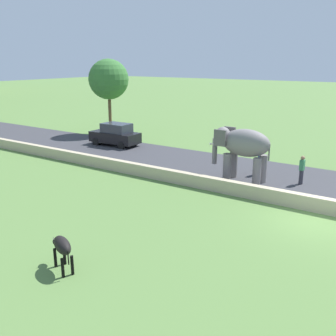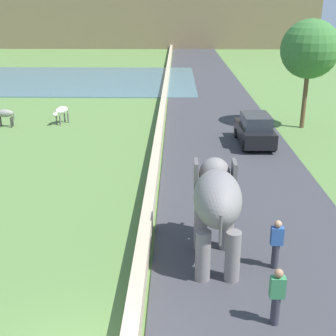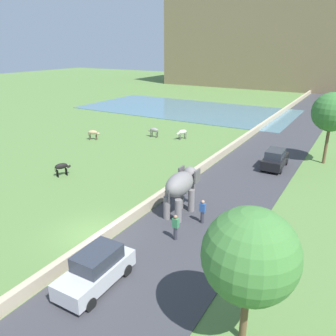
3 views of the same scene
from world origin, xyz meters
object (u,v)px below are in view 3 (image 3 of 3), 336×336
object	(u,v)px
person_beside_elephant	(202,211)
cow_black	(62,167)
car_black	(275,159)
cow_white	(182,132)
cow_tan	(93,133)
elephant	(181,186)
car_silver	(96,269)
person_trailing	(175,227)
cow_grey	(154,130)

from	to	relation	value
person_beside_elephant	cow_black	distance (m)	13.87
car_black	cow_white	world-z (taller)	car_black
person_beside_elephant	cow_tan	xyz separation A→B (m)	(-19.51, 11.40, -0.04)
elephant	car_silver	size ratio (longest dim) A/B	0.86
person_beside_elephant	car_black	world-z (taller)	car_black
person_trailing	car_black	size ratio (longest dim) A/B	0.40
elephant	car_black	xyz separation A→B (m)	(3.15, 12.01, -1.14)
cow_grey	person_beside_elephant	bearing A→B (deg)	-48.86
person_trailing	person_beside_elephant	bearing A→B (deg)	78.50
car_black	cow_black	xyz separation A→B (m)	(-15.19, -11.15, -0.06)
car_silver	cow_black	bearing A→B (deg)	143.08
elephant	car_black	world-z (taller)	elephant
car_silver	cow_black	distance (m)	15.06
car_black	cow_grey	world-z (taller)	car_black
car_silver	person_trailing	bearing A→B (deg)	76.42
person_beside_elephant	cow_tan	distance (m)	22.59
cow_white	person_beside_elephant	bearing A→B (deg)	-57.99
cow_tan	cow_grey	bearing A→B (deg)	40.38
person_beside_elephant	person_trailing	distance (m)	2.57
elephant	cow_tan	size ratio (longest dim) A/B	2.50
elephant	car_silver	world-z (taller)	elephant
car_black	cow_tan	world-z (taller)	car_black
car_silver	cow_white	xyz separation A→B (m)	(-8.80, 24.65, -0.06)
cow_black	cow_white	world-z (taller)	same
person_trailing	car_silver	distance (m)	5.37
car_silver	cow_white	size ratio (longest dim) A/B	2.93
person_beside_elephant	cow_grey	distance (m)	21.33
person_trailing	cow_white	distance (m)	21.88
cow_black	elephant	bearing A→B (deg)	-4.05
cow_tan	cow_grey	size ratio (longest dim) A/B	1.00
car_silver	cow_grey	size ratio (longest dim) A/B	2.89
cow_white	elephant	bearing A→B (deg)	-61.87
elephant	cow_black	size ratio (longest dim) A/B	2.47
car_silver	cow_black	size ratio (longest dim) A/B	2.87
cow_tan	cow_white	size ratio (longest dim) A/B	1.01
cow_tan	elephant	bearing A→B (deg)	-31.69
person_trailing	cow_tan	size ratio (longest dim) A/B	1.18
elephant	car_black	distance (m)	12.47
cow_white	cow_black	bearing A→B (deg)	-101.72
person_beside_elephant	person_trailing	xyz separation A→B (m)	(-0.51, -2.52, 0.00)
elephant	cow_grey	bearing A→B (deg)	128.15
person_trailing	cow_tan	bearing A→B (deg)	143.75
elephant	car_silver	bearing A→B (deg)	-90.03
cow_white	car_black	bearing A→B (deg)	-20.43
person_trailing	cow_tan	world-z (taller)	person_trailing
cow_tan	cow_black	distance (m)	11.59
person_beside_elephant	car_silver	bearing A→B (deg)	-102.90
elephant	car_silver	distance (m)	8.27
cow_black	cow_white	size ratio (longest dim) A/B	1.02
cow_grey	cow_white	distance (m)	3.56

